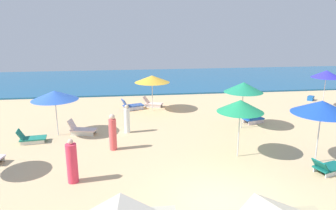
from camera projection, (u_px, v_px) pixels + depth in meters
ground_plane at (223, 207)px, 9.90m from camera, size 60.00×60.00×0.00m
ocean at (155, 80)px, 31.98m from camera, size 60.00×13.93×0.12m
umbrella_0 at (322, 107)px, 12.51m from camera, size 2.37×2.37×2.64m
lounge_chair_0_0 at (328, 167)px, 12.10m from camera, size 1.47×0.98×0.62m
umbrella_1 at (244, 87)px, 16.81m from camera, size 2.10×2.10×2.57m
lounge_chair_1_0 at (252, 119)px, 18.12m from camera, size 1.37×0.88×0.72m
umbrella_2 at (152, 79)px, 20.32m from camera, size 2.28×2.28×2.35m
lounge_chair_2_0 at (152, 103)px, 21.76m from camera, size 1.47×1.01×0.69m
lounge_chair_2_1 at (132, 106)px, 20.99m from camera, size 1.57×1.10×0.78m
umbrella_3 at (240, 106)px, 13.11m from camera, size 1.97×1.97×2.53m
umbrella_4 at (326, 74)px, 20.85m from camera, size 1.93×1.93×2.59m
umbrella_6 at (55, 95)px, 15.73m from camera, size 2.32×2.32×2.35m
lounge_chair_6_0 at (81, 129)px, 16.30m from camera, size 1.50×0.87×0.79m
lounge_chair_6_1 at (31, 138)px, 15.17m from camera, size 1.36×0.80×0.69m
beachgoer_1 at (72, 163)px, 11.27m from camera, size 0.55×0.55×1.66m
beachgoer_2 at (127, 119)px, 16.47m from camera, size 0.41×0.41×1.53m
beachgoer_3 at (113, 133)px, 14.21m from camera, size 0.38×0.38×1.70m
cooler_box_0 at (311, 98)px, 23.60m from camera, size 0.65×0.65×0.33m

